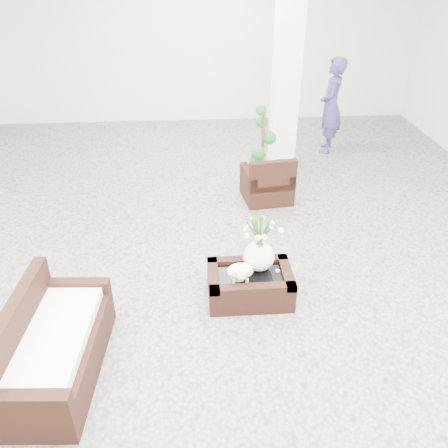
{
  "coord_description": "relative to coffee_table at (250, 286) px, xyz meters",
  "views": [
    {
      "loc": [
        -0.32,
        -4.51,
        3.29
      ],
      "look_at": [
        0.0,
        -0.1,
        0.62
      ],
      "focal_mm": 36.61,
      "sensor_mm": 36.0,
      "label": 1
    }
  ],
  "objects": [
    {
      "name": "ground",
      "position": [
        -0.24,
        0.65,
        -0.16
      ],
      "size": [
        11.0,
        11.0,
        0.0
      ],
      "primitive_type": "plane",
      "color": "gray",
      "rests_on": "ground"
    },
    {
      "name": "column",
      "position": [
        0.96,
        3.45,
        1.59
      ],
      "size": [
        0.4,
        0.4,
        3.5
      ],
      "primitive_type": "cube",
      "color": "white",
      "rests_on": "ground"
    },
    {
      "name": "coffee_table",
      "position": [
        0.0,
        0.0,
        0.0
      ],
      "size": [
        0.9,
        0.6,
        0.31
      ],
      "primitive_type": "cube",
      "color": "black",
      "rests_on": "ground"
    },
    {
      "name": "sheep_figurine",
      "position": [
        -0.12,
        -0.1,
        0.26
      ],
      "size": [
        0.28,
        0.23,
        0.21
      ],
      "primitive_type": "ellipsoid",
      "color": "white",
      "rests_on": "coffee_table"
    },
    {
      "name": "planter_narcissus",
      "position": [
        0.1,
        0.1,
        0.56
      ],
      "size": [
        0.44,
        0.44,
        0.8
      ],
      "primitive_type": null,
      "color": "white",
      "rests_on": "coffee_table"
    },
    {
      "name": "tealight",
      "position": [
        0.3,
        0.02,
        0.17
      ],
      "size": [
        0.04,
        0.04,
        0.03
      ],
      "primitive_type": "cylinder",
      "color": "white",
      "rests_on": "coffee_table"
    },
    {
      "name": "armchair",
      "position": [
        0.53,
        2.28,
        0.21
      ],
      "size": [
        0.76,
        0.74,
        0.73
      ],
      "primitive_type": "cube",
      "rotation": [
        0.0,
        0.0,
        3.27
      ],
      "color": "black",
      "rests_on": "ground"
    },
    {
      "name": "loveseat",
      "position": [
        -1.82,
        -0.91,
        0.23
      ],
      "size": [
        0.79,
        1.48,
        0.77
      ],
      "primitive_type": "cube",
      "rotation": [
        0.0,
        0.0,
        1.5
      ],
      "color": "black",
      "rests_on": "ground"
    },
    {
      "name": "topiary",
      "position": [
        0.48,
        2.49,
        0.53
      ],
      "size": [
        0.37,
        0.37,
        1.38
      ],
      "primitive_type": null,
      "color": "#194F1D",
      "rests_on": "ground"
    },
    {
      "name": "shopper",
      "position": [
        1.97,
        4.15,
        0.7
      ],
      "size": [
        0.59,
        0.72,
        1.7
      ],
      "primitive_type": "imported",
      "rotation": [
        0.0,
        0.0,
        -1.9
      ],
      "color": "#3F306B",
      "rests_on": "ground"
    }
  ]
}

